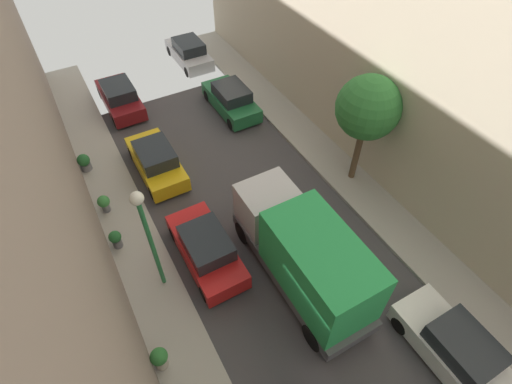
# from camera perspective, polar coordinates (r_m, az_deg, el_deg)

# --- Properties ---
(ground) EXTENTS (32.00, 32.00, 0.00)m
(ground) POSITION_cam_1_polar(r_m,az_deg,el_deg) (15.13, 9.92, -17.05)
(ground) COLOR #423F42
(sidewalk_right) EXTENTS (2.00, 44.00, 0.15)m
(sidewalk_right) POSITION_cam_1_polar(r_m,az_deg,el_deg) (17.47, 23.39, -8.54)
(sidewalk_right) COLOR #A8A399
(sidewalk_right) RESTS_ON ground
(parked_car_left_3) EXTENTS (1.78, 4.20, 1.57)m
(parked_car_left_3) POSITION_cam_1_polar(r_m,az_deg,el_deg) (15.61, -7.17, -8.13)
(parked_car_left_3) COLOR red
(parked_car_left_3) RESTS_ON ground
(parked_car_left_4) EXTENTS (1.78, 4.20, 1.57)m
(parked_car_left_4) POSITION_cam_1_polar(r_m,az_deg,el_deg) (19.39, -14.18, 4.36)
(parked_car_left_4) COLOR gold
(parked_car_left_4) RESTS_ON ground
(parked_car_left_5) EXTENTS (1.78, 4.20, 1.57)m
(parked_car_left_5) POSITION_cam_1_polar(r_m,az_deg,el_deg) (24.24, -19.02, 12.79)
(parked_car_left_5) COLOR maroon
(parked_car_left_5) RESTS_ON ground
(parked_car_right_1) EXTENTS (1.78, 4.20, 1.57)m
(parked_car_right_1) POSITION_cam_1_polar(r_m,az_deg,el_deg) (15.10, 26.95, -19.63)
(parked_car_right_1) COLOR white
(parked_car_right_1) RESTS_ON ground
(parked_car_right_2) EXTENTS (1.78, 4.20, 1.57)m
(parked_car_right_2) POSITION_cam_1_polar(r_m,az_deg,el_deg) (22.85, -3.60, 13.17)
(parked_car_right_2) COLOR #1E6638
(parked_car_right_2) RESTS_ON ground
(parked_car_right_3) EXTENTS (1.78, 4.20, 1.57)m
(parked_car_right_3) POSITION_cam_1_polar(r_m,az_deg,el_deg) (27.74, -9.62, 19.19)
(parked_car_right_3) COLOR silver
(parked_car_right_3) RESTS_ON ground
(delivery_truck) EXTENTS (2.26, 6.60, 3.38)m
(delivery_truck) POSITION_cam_1_polar(r_m,az_deg,el_deg) (14.17, 7.00, -8.89)
(delivery_truck) COLOR #4C4C51
(delivery_truck) RESTS_ON ground
(street_tree_1) EXTENTS (2.69, 2.69, 5.25)m
(street_tree_1) POSITION_cam_1_polar(r_m,az_deg,el_deg) (17.01, 15.86, 11.55)
(street_tree_1) COLOR brown
(street_tree_1) RESTS_ON sidewalk_right
(potted_plant_1) EXTENTS (0.49, 0.49, 0.84)m
(potted_plant_1) POSITION_cam_1_polar(r_m,az_deg,el_deg) (16.86, -19.58, -6.37)
(potted_plant_1) COLOR slate
(potted_plant_1) RESTS_ON sidewalk_left
(potted_plant_2) EXTENTS (0.58, 0.58, 0.88)m
(potted_plant_2) POSITION_cam_1_polar(r_m,az_deg,el_deg) (20.61, -23.53, 3.97)
(potted_plant_2) COLOR slate
(potted_plant_2) RESTS_ON sidewalk_left
(potted_plant_3) EXTENTS (0.53, 0.53, 0.85)m
(potted_plant_3) POSITION_cam_1_polar(r_m,az_deg,el_deg) (18.27, -21.07, -1.45)
(potted_plant_3) COLOR slate
(potted_plant_3) RESTS_ON sidewalk_left
(potted_plant_4) EXTENTS (0.57, 0.57, 0.96)m
(potted_plant_4) POSITION_cam_1_polar(r_m,az_deg,el_deg) (13.94, -13.73, -22.26)
(potted_plant_4) COLOR #B2A899
(potted_plant_4) RESTS_ON sidewalk_left
(lamp_post) EXTENTS (0.44, 0.44, 4.94)m
(lamp_post) POSITION_cam_1_polar(r_m,az_deg,el_deg) (13.11, -15.52, -5.04)
(lamp_post) COLOR #26723F
(lamp_post) RESTS_ON sidewalk_left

